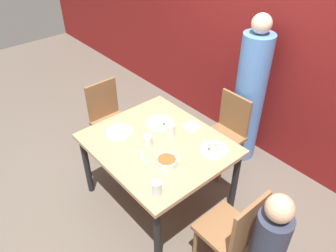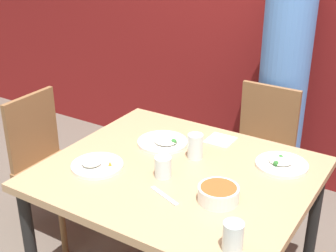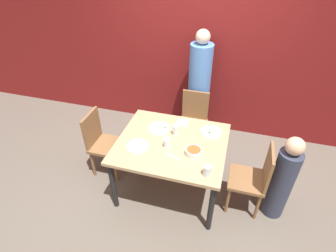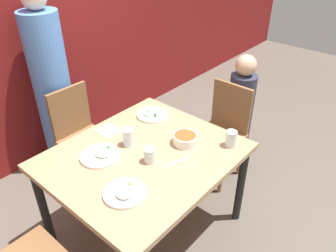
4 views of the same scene
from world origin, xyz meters
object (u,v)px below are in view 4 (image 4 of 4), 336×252
object	(u,v)px
chair_adult_spot	(81,134)
chair_child_spot	(222,130)
person_adult	(53,92)
glass_water_tall	(231,139)
plate_rice_adult	(101,155)
bowl_curry	(185,139)
person_child	(239,114)

from	to	relation	value
chair_adult_spot	chair_child_spot	distance (m)	1.27
chair_child_spot	person_adult	bearing A→B (deg)	-144.96
chair_child_spot	glass_water_tall	world-z (taller)	chair_child_spot
chair_child_spot	person_adult	xyz separation A→B (m)	(-0.87, 1.25, 0.30)
person_adult	glass_water_tall	distance (m)	1.65
plate_rice_adult	bowl_curry	bearing A→B (deg)	-34.11
chair_child_spot	person_adult	distance (m)	1.55
chair_adult_spot	bowl_curry	world-z (taller)	chair_adult_spot
person_adult	glass_water_tall	xyz separation A→B (m)	(0.38, -1.60, 0.02)
chair_adult_spot	glass_water_tall	world-z (taller)	chair_adult_spot
chair_adult_spot	person_adult	xyz separation A→B (m)	(0.00, 0.33, 0.30)
chair_child_spot	person_adult	world-z (taller)	person_adult
chair_adult_spot	person_adult	bearing A→B (deg)	90.00
person_adult	bowl_curry	xyz separation A→B (m)	(0.19, -1.34, -0.00)
person_child	glass_water_tall	world-z (taller)	person_child
chair_child_spot	bowl_curry	xyz separation A→B (m)	(-0.68, -0.10, 0.30)
person_adult	bowl_curry	bearing A→B (deg)	-81.76
plate_rice_adult	glass_water_tall	xyz separation A→B (m)	(0.68, -0.59, 0.04)
chair_adult_spot	plate_rice_adult	bearing A→B (deg)	-113.42
chair_adult_spot	chair_child_spot	world-z (taller)	same
chair_adult_spot	bowl_curry	size ratio (longest dim) A/B	5.04
bowl_curry	plate_rice_adult	distance (m)	0.59
person_child	person_adult	bearing A→B (deg)	133.07
plate_rice_adult	person_adult	bearing A→B (deg)	73.76
chair_adult_spot	glass_water_tall	bearing A→B (deg)	-73.30
chair_child_spot	person_child	size ratio (longest dim) A/B	0.81
chair_adult_spot	glass_water_tall	distance (m)	1.36
plate_rice_adult	glass_water_tall	bearing A→B (deg)	-41.12
chair_child_spot	person_child	bearing A→B (deg)	90.00
person_adult	plate_rice_adult	distance (m)	1.05
person_adult	glass_water_tall	world-z (taller)	person_adult
person_adult	person_child	xyz separation A→B (m)	(1.17, -1.25, -0.27)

